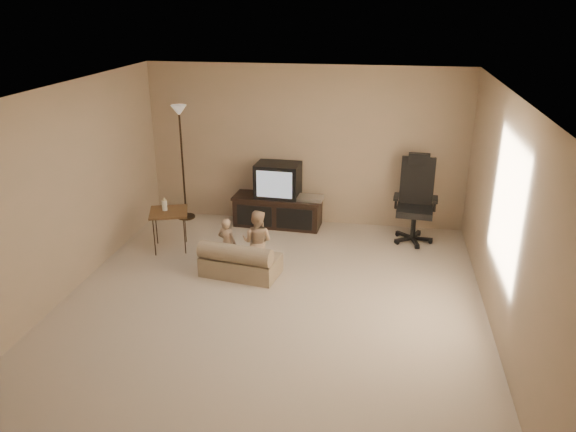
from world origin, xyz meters
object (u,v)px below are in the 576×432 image
toddler_right (257,242)px  tv_stand (278,200)px  toddler_left (227,244)px  office_chair (415,210)px  floor_lamp (181,137)px  side_table (168,212)px  child_sofa (239,262)px

toddler_right → tv_stand: bearing=-80.7°
toddler_left → toddler_right: size_ratio=0.83×
tv_stand → office_chair: 2.12m
tv_stand → floor_lamp: bearing=-179.1°
side_table → floor_lamp: (-0.20, 1.22, 0.80)m
floor_lamp → toddler_left: size_ratio=2.59×
floor_lamp → child_sofa: 2.62m
child_sofa → toddler_right: (0.21, 0.15, 0.24)m
office_chair → floor_lamp: 3.80m
child_sofa → tv_stand: bearing=93.6°
child_sofa → office_chair: bearing=44.0°
child_sofa → toddler_left: toddler_left is taller
tv_stand → office_chair: size_ratio=1.11×
tv_stand → toddler_left: tv_stand is taller
floor_lamp → toddler_right: bearing=-47.1°
toddler_left → tv_stand: bearing=-88.9°
tv_stand → toddler_left: (-0.38, -1.64, -0.06)m
child_sofa → toddler_left: (-0.21, 0.18, 0.16)m
tv_stand → toddler_left: 1.69m
tv_stand → child_sofa: (-0.17, -1.83, -0.23)m
child_sofa → toddler_left: size_ratio=1.48×
office_chair → child_sofa: office_chair is taller
side_table → toddler_right: 1.51m
side_table → toddler_right: (1.41, -0.51, -0.13)m
office_chair → side_table: 3.60m
floor_lamp → side_table: bearing=-80.7°
side_table → toddler_left: bearing=-25.9°
side_table → child_sofa: 1.42m
side_table → toddler_left: size_ratio=1.09×
tv_stand → side_table: size_ratio=1.83×
toddler_left → office_chair: bearing=-136.2°
side_table → toddler_left: side_table is taller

